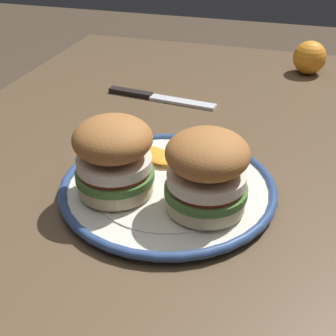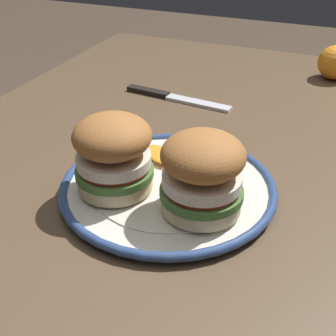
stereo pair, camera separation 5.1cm
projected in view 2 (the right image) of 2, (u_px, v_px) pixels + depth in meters
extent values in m
cube|color=brown|center=(217.00, 185.00, 0.67)|extent=(1.23, 0.96, 0.03)
cube|color=brown|center=(134.00, 167.00, 1.44)|extent=(0.06, 0.06, 0.73)
cylinder|color=silver|center=(168.00, 190.00, 0.62)|extent=(0.27, 0.27, 0.01)
torus|color=navy|center=(168.00, 186.00, 0.62)|extent=(0.29, 0.29, 0.01)
cylinder|color=silver|center=(168.00, 185.00, 0.61)|extent=(0.20, 0.20, 0.00)
cylinder|color=beige|center=(201.00, 202.00, 0.56)|extent=(0.10, 0.10, 0.02)
cylinder|color=#477033|center=(202.00, 192.00, 0.55)|extent=(0.10, 0.10, 0.01)
cylinder|color=#BC3828|center=(202.00, 186.00, 0.55)|extent=(0.09, 0.09, 0.01)
cylinder|color=silver|center=(202.00, 179.00, 0.54)|extent=(0.10, 0.10, 0.01)
ellipsoid|color=#A36633|center=(203.00, 155.00, 0.53)|extent=(0.10, 0.10, 0.05)
cylinder|color=beige|center=(115.00, 180.00, 0.60)|extent=(0.10, 0.10, 0.02)
cylinder|color=#477033|center=(115.00, 171.00, 0.59)|extent=(0.10, 0.10, 0.01)
cylinder|color=#BC3828|center=(114.00, 166.00, 0.59)|extent=(0.09, 0.09, 0.01)
cylinder|color=silver|center=(114.00, 159.00, 0.58)|extent=(0.10, 0.10, 0.01)
ellipsoid|color=#A36633|center=(112.00, 136.00, 0.57)|extent=(0.12, 0.12, 0.05)
torus|color=orange|center=(209.00, 145.00, 0.69)|extent=(0.07, 0.07, 0.01)
cylinder|color=#F4E5C6|center=(209.00, 147.00, 0.69)|extent=(0.03, 0.03, 0.00)
ellipsoid|color=orange|center=(161.00, 155.00, 0.67)|extent=(0.07, 0.07, 0.01)
ellipsoid|color=orange|center=(232.00, 165.00, 0.64)|extent=(0.07, 0.04, 0.01)
sphere|color=orange|center=(335.00, 63.00, 0.97)|extent=(0.07, 0.07, 0.07)
cube|color=silver|center=(198.00, 103.00, 0.87)|extent=(0.04, 0.13, 0.01)
cube|color=black|center=(148.00, 92.00, 0.92)|extent=(0.03, 0.09, 0.01)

